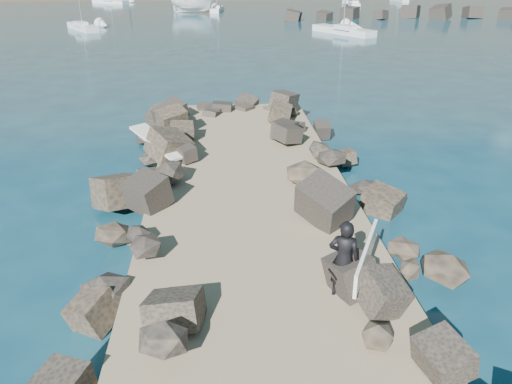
# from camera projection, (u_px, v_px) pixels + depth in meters

# --- Properties ---
(ground) EXTENTS (800.00, 800.00, 0.00)m
(ground) POSITION_uv_depth(u_px,v_px,m) (253.00, 225.00, 14.23)
(ground) COLOR #0F384C
(ground) RESTS_ON ground
(jetty) EXTENTS (6.00, 26.00, 0.60)m
(jetty) POSITION_uv_depth(u_px,v_px,m) (259.00, 253.00, 12.29)
(jetty) COLOR #8C7759
(jetty) RESTS_ON ground
(riprap_left) EXTENTS (2.60, 22.00, 1.00)m
(riprap_left) POSITION_uv_depth(u_px,v_px,m) (142.00, 240.00, 12.46)
(riprap_left) COLOR black
(riprap_left) RESTS_ON ground
(riprap_right) EXTENTS (2.60, 22.00, 1.00)m
(riprap_right) POSITION_uv_depth(u_px,v_px,m) (369.00, 231.00, 12.87)
(riprap_right) COLOR black
(riprap_right) RESTS_ON ground
(breakwater_secondary) EXTENTS (52.00, 4.00, 1.20)m
(breakwater_secondary) POSITION_uv_depth(u_px,v_px,m) (485.00, 13.00, 66.23)
(breakwater_secondary) COLOR black
(breakwater_secondary) RESTS_ON ground
(surfboard_resting) EXTENTS (2.18, 2.48, 0.09)m
(surfboard_resting) POSITION_uv_depth(u_px,v_px,m) (158.00, 145.00, 17.33)
(surfboard_resting) COLOR silver
(surfboard_resting) RESTS_ON riprap_left
(boat_imported) EXTENTS (7.48, 5.17, 2.71)m
(boat_imported) POSITION_uv_depth(u_px,v_px,m) (192.00, 3.00, 72.32)
(boat_imported) COLOR white
(boat_imported) RESTS_ON ground
(surfer_with_board) EXTENTS (1.31, 1.93, 1.71)m
(surfer_with_board) POSITION_uv_depth(u_px,v_px,m) (347.00, 259.00, 9.92)
(surfer_with_board) COLOR black
(surfer_with_board) RESTS_ON jetty
(sailboat_a) EXTENTS (4.56, 6.15, 7.76)m
(sailboat_a) POSITION_uv_depth(u_px,v_px,m) (83.00, 27.00, 54.39)
(sailboat_a) COLOR silver
(sailboat_a) RESTS_ON ground
(sailboat_e) EXTENTS (7.09, 5.76, 9.05)m
(sailboat_e) POSITION_uv_depth(u_px,v_px,m) (110.00, 1.00, 89.02)
(sailboat_e) COLOR silver
(sailboat_e) RESTS_ON ground
(sailboat_c) EXTENTS (5.45, 7.49, 9.25)m
(sailboat_c) POSITION_uv_depth(u_px,v_px,m) (343.00, 30.00, 51.58)
(sailboat_c) COLOR silver
(sailboat_c) RESTS_ON ground
(sailboat_d) EXTENTS (2.30, 6.55, 7.80)m
(sailboat_d) POSITION_uv_depth(u_px,v_px,m) (354.00, 4.00, 83.35)
(sailboat_d) COLOR silver
(sailboat_d) RESTS_ON ground
(sailboat_b) EXTENTS (2.15, 6.08, 7.30)m
(sailboat_b) POSITION_uv_depth(u_px,v_px,m) (217.00, 9.00, 74.44)
(sailboat_b) COLOR silver
(sailboat_b) RESTS_ON ground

